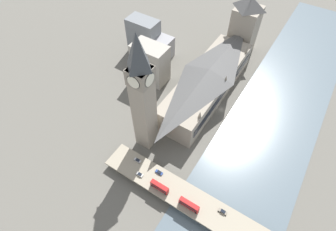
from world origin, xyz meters
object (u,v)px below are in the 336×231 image
Objects in this scene: clock_tower at (142,95)px; double_decker_bus_lead at (189,205)px; road_bridge at (225,221)px; car_southbound_mid at (140,174)px; victoria_tower at (245,26)px; car_southbound_extra at (223,211)px; car_southbound_lead at (138,160)px; parliament_hall at (208,82)px; car_northbound_lead at (159,172)px; double_decker_bus_mid at (160,187)px.

double_decker_bus_lead is (-43.99, 24.49, -34.31)m from clock_tower.
road_bridge is 51.04m from car_southbound_mid.
victoria_tower reaches higher than car_southbound_extra.
double_decker_bus_lead is at bearing 150.90° from clock_tower.
road_bridge is at bearing 176.45° from car_southbound_lead.
car_southbound_mid is at bearing 89.73° from parliament_hall.
clock_tower is 44.98m from car_northbound_lead.
car_southbound_mid is at bearing 3.41° from road_bridge.
road_bridge is 4.70m from car_southbound_extra.
parliament_hall reaches higher than double_decker_bus_mid.
double_decker_bus_lead is at bearing 23.26° from car_southbound_extra.
car_northbound_lead is (5.42, -7.60, -1.96)m from double_decker_bus_mid.
car_southbound_lead is (6.70, 74.09, -5.99)m from parliament_hall.
clock_tower is 76.39m from road_bridge.
victoria_tower is at bearing -84.57° from double_decker_bus_mid.
double_decker_bus_lead is at bearing 169.33° from car_southbound_lead.
double_decker_bus_lead is 17.47m from car_southbound_extra.
car_southbound_mid reaches higher than car_southbound_lead.
victoria_tower reaches higher than car_northbound_lead.
double_decker_bus_mid reaches higher than road_bridge.
victoria_tower reaches higher than car_southbound_mid.
victoria_tower is 4.78× the size of double_decker_bus_mid.
car_southbound_mid is 0.90× the size of car_southbound_extra.
double_decker_bus_lead is at bearing 178.88° from car_southbound_mid.
victoria_tower is (0.06, -61.42, 11.68)m from parliament_hall.
road_bridge is at bearing 174.73° from car_northbound_lead.
car_southbound_lead is (57.24, -3.55, 1.64)m from road_bridge.
car_southbound_mid is (8.46, 6.95, 0.05)m from car_northbound_lead.
car_southbound_lead is 0.93× the size of car_southbound_extra.
double_decker_bus_mid is 34.77m from car_southbound_extra.
victoria_tower is 12.17× the size of car_southbound_mid.
clock_tower reaches higher than car_southbound_extra.
victoria_tower reaches higher than parliament_hall.
double_decker_bus_lead is 24.77m from car_northbound_lead.
parliament_hall is 65.56m from clock_tower.
victoria_tower is at bearing -95.97° from clock_tower.
double_decker_bus_mid is at bearing 136.60° from clock_tower.
clock_tower reaches higher than victoria_tower.
double_decker_bus_lead is 2.40× the size of car_southbound_extra.
victoria_tower is at bearing -89.95° from parliament_hall.
car_southbound_extra reaches higher than car_northbound_lead.
double_decker_bus_mid is at bearing 0.07° from double_decker_bus_lead.
parliament_hall is 21.38× the size of car_northbound_lead.
double_decker_bus_mid is (37.04, 3.68, 3.59)m from road_bridge.
car_southbound_lead is at bearing -3.55° from road_bridge.
victoria_tower reaches higher than road_bridge.
victoria_tower is 136.53m from car_northbound_lead.
clock_tower reaches higher than car_southbound_mid.
double_decker_bus_mid is at bearing 99.43° from parliament_hall.
parliament_hall is at bearing -80.57° from double_decker_bus_mid.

